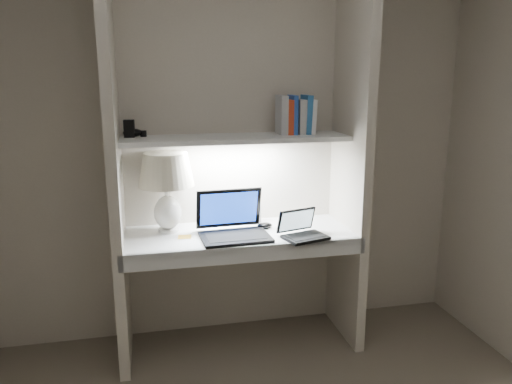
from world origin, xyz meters
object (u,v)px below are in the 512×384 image
object	(u,v)px
table_lamp	(166,179)
laptop_netbook	(302,231)
speaker	(252,213)
book_row	(295,116)
laptop_main	(233,226)

from	to	relation	value
table_lamp	laptop_netbook	size ratio (longest dim) A/B	1.66
speaker	book_row	bearing A→B (deg)	-10.06
table_lamp	book_row	distance (m)	0.91
laptop_main	laptop_netbook	size ratio (longest dim) A/B	1.42
table_lamp	book_row	world-z (taller)	book_row
laptop_main	speaker	xyz separation A→B (m)	(0.17, 0.23, 0.01)
table_lamp	laptop_main	distance (m)	0.50
laptop_netbook	book_row	bearing A→B (deg)	67.39
table_lamp	book_row	bearing A→B (deg)	1.83
book_row	speaker	bearing A→B (deg)	171.42
speaker	table_lamp	bearing A→B (deg)	-174.52
table_lamp	speaker	bearing A→B (deg)	6.96
speaker	laptop_main	bearing A→B (deg)	-128.26
laptop_main	speaker	size ratio (longest dim) A/B	3.04
laptop_netbook	book_row	world-z (taller)	book_row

